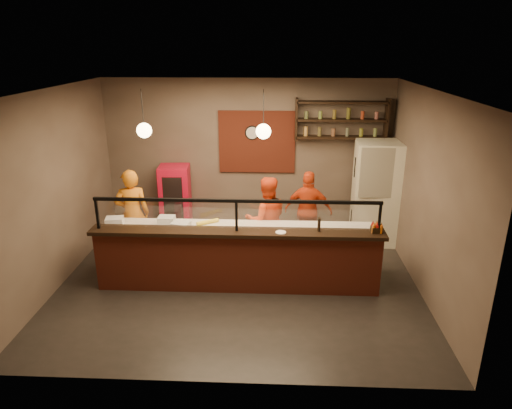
{
  "coord_description": "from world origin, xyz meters",
  "views": [
    {
      "loc": [
        0.61,
        -6.94,
        3.89
      ],
      "look_at": [
        0.28,
        0.3,
        1.29
      ],
      "focal_mm": 32.0,
      "sensor_mm": 36.0,
      "label": 1
    }
  ],
  "objects_px": {
    "cook_left": "(133,214)",
    "cook_right": "(308,211)",
    "pepper_mill": "(319,225)",
    "cook_mid": "(267,220)",
    "fridge": "(375,193)",
    "condiment_caddy": "(377,229)",
    "wall_clock": "(252,133)",
    "red_cooler": "(176,199)",
    "pizza_dough": "(226,228)"
  },
  "relations": [
    {
      "from": "cook_mid",
      "to": "cook_right",
      "type": "relative_size",
      "value": 1.03
    },
    {
      "from": "wall_clock",
      "to": "fridge",
      "type": "height_order",
      "value": "wall_clock"
    },
    {
      "from": "cook_mid",
      "to": "condiment_caddy",
      "type": "relative_size",
      "value": 9.46
    },
    {
      "from": "condiment_caddy",
      "to": "pepper_mill",
      "type": "distance_m",
      "value": 0.9
    },
    {
      "from": "cook_mid",
      "to": "fridge",
      "type": "relative_size",
      "value": 0.79
    },
    {
      "from": "pizza_dough",
      "to": "condiment_caddy",
      "type": "distance_m",
      "value": 2.47
    },
    {
      "from": "cook_right",
      "to": "red_cooler",
      "type": "xyz_separation_m",
      "value": [
        -2.77,
        0.77,
        -0.07
      ]
    },
    {
      "from": "cook_mid",
      "to": "pizza_dough",
      "type": "xyz_separation_m",
      "value": [
        -0.67,
        -0.63,
        0.09
      ]
    },
    {
      "from": "cook_mid",
      "to": "fridge",
      "type": "distance_m",
      "value": 2.39
    },
    {
      "from": "red_cooler",
      "to": "pizza_dough",
      "type": "bearing_deg",
      "value": -61.08
    },
    {
      "from": "wall_clock",
      "to": "cook_left",
      "type": "height_order",
      "value": "wall_clock"
    },
    {
      "from": "pizza_dough",
      "to": "pepper_mill",
      "type": "bearing_deg",
      "value": -16.09
    },
    {
      "from": "pepper_mill",
      "to": "cook_left",
      "type": "bearing_deg",
      "value": 161.21
    },
    {
      "from": "red_cooler",
      "to": "pizza_dough",
      "type": "distance_m",
      "value": 2.38
    },
    {
      "from": "condiment_caddy",
      "to": "wall_clock",
      "type": "bearing_deg",
      "value": 127.62
    },
    {
      "from": "wall_clock",
      "to": "cook_left",
      "type": "distance_m",
      "value": 2.95
    },
    {
      "from": "fridge",
      "to": "condiment_caddy",
      "type": "height_order",
      "value": "fridge"
    },
    {
      "from": "cook_right",
      "to": "fridge",
      "type": "relative_size",
      "value": 0.76
    },
    {
      "from": "cook_mid",
      "to": "fridge",
      "type": "bearing_deg",
      "value": -165.88
    },
    {
      "from": "cook_mid",
      "to": "pepper_mill",
      "type": "height_order",
      "value": "cook_mid"
    },
    {
      "from": "fridge",
      "to": "condiment_caddy",
      "type": "relative_size",
      "value": 12.01
    },
    {
      "from": "wall_clock",
      "to": "cook_left",
      "type": "relative_size",
      "value": 0.18
    },
    {
      "from": "pepper_mill",
      "to": "cook_mid",
      "type": "bearing_deg",
      "value": 128.59
    },
    {
      "from": "cook_mid",
      "to": "red_cooler",
      "type": "xyz_separation_m",
      "value": [
        -1.97,
        1.35,
        -0.09
      ]
    },
    {
      "from": "cook_left",
      "to": "pizza_dough",
      "type": "height_order",
      "value": "cook_left"
    },
    {
      "from": "cook_left",
      "to": "cook_right",
      "type": "xyz_separation_m",
      "value": [
        3.3,
        0.5,
        -0.07
      ]
    },
    {
      "from": "cook_left",
      "to": "pepper_mill",
      "type": "relative_size",
      "value": 7.78
    },
    {
      "from": "pizza_dough",
      "to": "cook_mid",
      "type": "bearing_deg",
      "value": 43.31
    },
    {
      "from": "cook_left",
      "to": "cook_mid",
      "type": "bearing_deg",
      "value": 162.9
    },
    {
      "from": "cook_left",
      "to": "cook_right",
      "type": "relative_size",
      "value": 1.09
    },
    {
      "from": "fridge",
      "to": "pizza_dough",
      "type": "relative_size",
      "value": 4.17
    },
    {
      "from": "condiment_caddy",
      "to": "cook_right",
      "type": "bearing_deg",
      "value": 120.1
    },
    {
      "from": "cook_right",
      "to": "pizza_dough",
      "type": "xyz_separation_m",
      "value": [
        -1.47,
        -1.2,
        0.12
      ]
    },
    {
      "from": "cook_left",
      "to": "red_cooler",
      "type": "bearing_deg",
      "value": -127.9
    },
    {
      "from": "cook_left",
      "to": "condiment_caddy",
      "type": "xyz_separation_m",
      "value": [
        4.25,
        -1.14,
        0.25
      ]
    },
    {
      "from": "fridge",
      "to": "cook_mid",
      "type": "bearing_deg",
      "value": -150.52
    },
    {
      "from": "wall_clock",
      "to": "pepper_mill",
      "type": "distance_m",
      "value": 3.12
    },
    {
      "from": "cook_left",
      "to": "condiment_caddy",
      "type": "relative_size",
      "value": 9.95
    },
    {
      "from": "cook_right",
      "to": "condiment_caddy",
      "type": "relative_size",
      "value": 9.16
    },
    {
      "from": "cook_right",
      "to": "pizza_dough",
      "type": "height_order",
      "value": "cook_right"
    },
    {
      "from": "wall_clock",
      "to": "red_cooler",
      "type": "bearing_deg",
      "value": -169.18
    },
    {
      "from": "cook_mid",
      "to": "pizza_dough",
      "type": "distance_m",
      "value": 0.92
    },
    {
      "from": "cook_left",
      "to": "pizza_dough",
      "type": "distance_m",
      "value": 1.96
    },
    {
      "from": "fridge",
      "to": "red_cooler",
      "type": "distance_m",
      "value": 4.15
    },
    {
      "from": "cook_left",
      "to": "fridge",
      "type": "relative_size",
      "value": 0.83
    },
    {
      "from": "fridge",
      "to": "cook_right",
      "type": "bearing_deg",
      "value": -157.62
    },
    {
      "from": "cook_mid",
      "to": "red_cooler",
      "type": "distance_m",
      "value": 2.39
    },
    {
      "from": "pepper_mill",
      "to": "red_cooler",
      "type": "bearing_deg",
      "value": 139.42
    },
    {
      "from": "cook_left",
      "to": "wall_clock",
      "type": "bearing_deg",
      "value": -158.98
    },
    {
      "from": "fridge",
      "to": "pizza_dough",
      "type": "bearing_deg",
      "value": -145.61
    }
  ]
}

